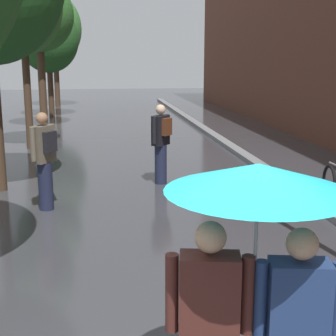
{
  "coord_description": "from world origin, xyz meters",
  "views": [
    {
      "loc": [
        -0.77,
        -2.85,
        2.7
      ],
      "look_at": [
        0.09,
        3.04,
        1.35
      ],
      "focal_mm": 52.86,
      "sensor_mm": 36.0,
      "label": 1
    }
  ],
  "objects": [
    {
      "name": "pedestrian_walking_far",
      "position": [
        0.59,
        7.47,
        0.91
      ],
      "size": [
        0.46,
        0.47,
        1.71
      ],
      "color": "#1E233D",
      "rests_on": "ground"
    },
    {
      "name": "street_tree_3",
      "position": [
        -2.75,
        16.6,
        4.16
      ],
      "size": [
        2.58,
        2.58,
        5.54
      ],
      "color": "#473323",
      "rests_on": "ground"
    },
    {
      "name": "kerb_strip",
      "position": [
        3.2,
        10.0,
        0.06
      ],
      "size": [
        0.3,
        36.0,
        0.12
      ],
      "primitive_type": "cube",
      "color": "slate",
      "rests_on": "ground"
    },
    {
      "name": "street_tree_5",
      "position": [
        -2.84,
        25.09,
        4.14
      ],
      "size": [
        2.89,
        2.89,
        5.97
      ],
      "color": "#473323",
      "rests_on": "ground"
    },
    {
      "name": "pedestrian_walking_midground",
      "position": [
        -1.69,
        5.91,
        0.93
      ],
      "size": [
        0.46,
        0.49,
        1.75
      ],
      "color": "#1E233D",
      "rests_on": "ground"
    },
    {
      "name": "couple_under_umbrella",
      "position": [
        0.23,
        0.05,
        1.4
      ],
      "size": [
        1.2,
        1.2,
        2.04
      ],
      "color": "black",
      "rests_on": "ground"
    },
    {
      "name": "street_tree_2",
      "position": [
        -2.73,
        12.16,
        4.11
      ],
      "size": [
        2.27,
        2.27,
        5.54
      ],
      "color": "#473323",
      "rests_on": "ground"
    },
    {
      "name": "street_tree_4",
      "position": [
        -2.78,
        20.45,
        3.46
      ],
      "size": [
        2.7,
        2.7,
        4.98
      ],
      "color": "#473323",
      "rests_on": "ground"
    }
  ]
}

